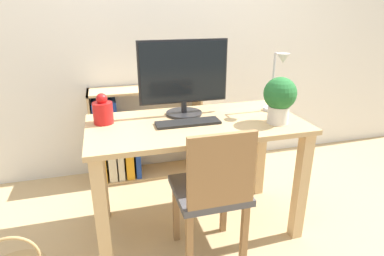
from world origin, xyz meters
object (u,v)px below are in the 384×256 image
object	(u,v)px
bookshelf	(128,140)
desk_lamp	(278,77)
potted_plant	(280,97)
monitor	(184,76)
chair	(213,190)
keyboard	(188,123)
vase	(103,111)

from	to	relation	value
bookshelf	desk_lamp	bearing A→B (deg)	-40.65
potted_plant	monitor	bearing A→B (deg)	148.15
monitor	bookshelf	distance (m)	1.01
chair	monitor	bearing A→B (deg)	95.24
keyboard	desk_lamp	size ratio (longest dim) A/B	0.99
chair	bookshelf	distance (m)	1.23
keyboard	potted_plant	size ratio (longest dim) A/B	1.39
monitor	keyboard	distance (m)	0.31
desk_lamp	keyboard	bearing A→B (deg)	-174.69
monitor	vase	world-z (taller)	monitor
keyboard	vase	size ratio (longest dim) A/B	2.08
desk_lamp	chair	distance (m)	0.85
keyboard	monitor	bearing A→B (deg)	83.12
desk_lamp	bookshelf	size ratio (longest dim) A/B	0.43
potted_plant	keyboard	bearing A→B (deg)	166.58
vase	bookshelf	distance (m)	0.88
monitor	keyboard	xyz separation A→B (m)	(-0.02, -0.19, -0.25)
potted_plant	bookshelf	distance (m)	1.42
keyboard	bookshelf	world-z (taller)	bookshelf
monitor	desk_lamp	distance (m)	0.61
monitor	keyboard	size ratio (longest dim) A/B	1.47
desk_lamp	potted_plant	size ratio (longest dim) A/B	1.41
keyboard	potted_plant	distance (m)	0.57
keyboard	potted_plant	xyz separation A→B (m)	(0.53, -0.13, 0.15)
vase	potted_plant	bearing A→B (deg)	-15.25
potted_plant	chair	world-z (taller)	potted_plant
vase	keyboard	bearing A→B (deg)	-17.19
keyboard	vase	xyz separation A→B (m)	(-0.49, 0.15, 0.07)
keyboard	chair	distance (m)	0.43
keyboard	chair	size ratio (longest dim) A/B	0.45
desk_lamp	potted_plant	bearing A→B (deg)	-114.41
monitor	chair	size ratio (longest dim) A/B	0.67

